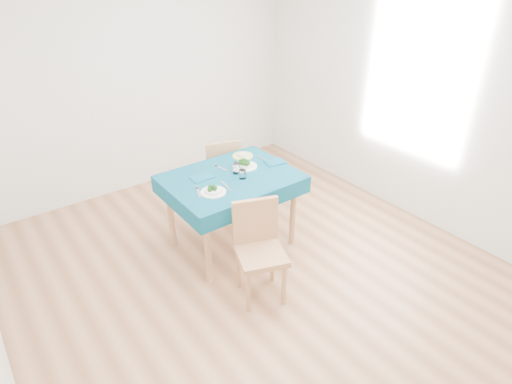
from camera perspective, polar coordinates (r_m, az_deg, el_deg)
room_shell at (r=3.27m, az=-0.00°, el=7.61°), size 4.02×4.52×2.73m
table at (r=4.13m, az=-3.22°, el=-2.58°), size 1.17×0.89×0.76m
chair_near at (r=3.46m, az=0.69°, el=-7.73°), size 0.50×0.52×0.95m
chair_far at (r=4.74m, az=-4.75°, el=3.10°), size 0.48×0.50×0.94m
bowl_near at (r=3.66m, az=-5.73°, el=0.35°), size 0.22×0.22×0.07m
bowl_far at (r=4.09m, az=-1.53°, el=3.81°), size 0.24×0.24×0.07m
fork_near at (r=3.70m, az=-7.67°, el=-0.03°), size 0.08×0.18×0.00m
knife_near at (r=3.77m, az=-3.97°, el=0.81°), size 0.04×0.20×0.00m
fork_far at (r=4.10m, az=-4.67°, el=3.21°), size 0.05×0.17×0.00m
knife_far at (r=4.24m, az=1.21°, el=4.30°), size 0.02×0.23×0.00m
napkin_near at (r=3.93m, az=-7.27°, el=1.92°), size 0.20×0.14×0.01m
napkin_far at (r=4.19m, az=2.60°, el=4.01°), size 0.22×0.17×0.01m
tumbler_center at (r=3.98m, az=-2.63°, el=3.18°), size 0.07×0.07×0.10m
tumbler_side at (r=3.88m, az=-1.82°, el=2.39°), size 0.06×0.06×0.08m
side_plate at (r=4.32m, az=-1.78°, el=4.83°), size 0.21×0.21×0.01m
bread_slice at (r=4.32m, az=-1.78°, el=4.98°), size 0.11×0.11×0.01m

